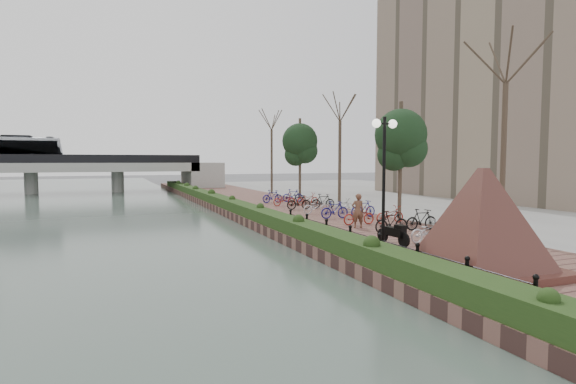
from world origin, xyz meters
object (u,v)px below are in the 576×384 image
granite_monument (482,220)px  motorcycle (393,233)px  pedestrian (358,211)px  lamppost (384,154)px

granite_monument → motorcycle: size_ratio=3.89×
granite_monument → motorcycle: (0.18, 4.57, -1.07)m
pedestrian → granite_monument: bearing=97.0°
lamppost → pedestrian: size_ratio=2.91×
lamppost → pedestrian: 5.66m
granite_monument → motorcycle: 4.70m
granite_monument → lamppost: lamppost is taller
granite_monument → pedestrian: size_ratio=3.49×
granite_monument → pedestrian: granite_monument is taller
motorcycle → lamppost: bearing=-156.3°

